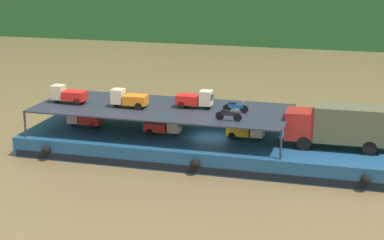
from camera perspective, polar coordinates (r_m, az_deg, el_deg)
The scene contains 12 objects.
ground_plane at distance 48.33m, azimuth 1.66°, elevation -3.21°, with size 400.00×400.00×0.00m, color brown.
cargo_barge at distance 48.07m, azimuth 1.66°, elevation -2.37°, with size 28.48×8.91×1.50m.
covered_lorry at distance 45.87m, azimuth 12.89°, elevation -0.46°, with size 7.89×2.43×3.10m.
cargo_rack at distance 48.35m, azimuth -2.69°, elevation 1.04°, with size 19.28×7.57×2.00m.
mini_truck_lower_stern at distance 51.07m, azimuth -9.62°, elevation 0.18°, with size 2.74×1.20×1.38m.
mini_truck_lower_aft at distance 48.25m, azimuth -2.57°, elevation -0.52°, with size 2.78×1.28×1.38m.
mini_truck_lower_mid at distance 47.35m, azimuth 4.89°, elevation -0.88°, with size 2.78×1.27×1.38m.
mini_truck_upper_stern at distance 50.44m, azimuth -11.00°, elevation 2.26°, with size 2.75×1.21×1.38m.
mini_truck_upper_mid at distance 48.40m, azimuth -5.70°, elevation 1.92°, with size 2.76×1.23×1.38m.
mini_truck_upper_fore at distance 48.02m, azimuth 0.29°, elevation 1.88°, with size 2.75×1.22×1.38m.
motorcycle_upper_port at distance 44.68m, azimuth 3.26°, elevation 0.47°, with size 1.90×0.55×0.87m.
motorcycle_upper_centre at distance 46.82m, azimuth 3.89°, elevation 1.17°, with size 1.90×0.55×0.87m.
Camera 1 is at (10.91, -44.45, 15.50)m, focal length 59.70 mm.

